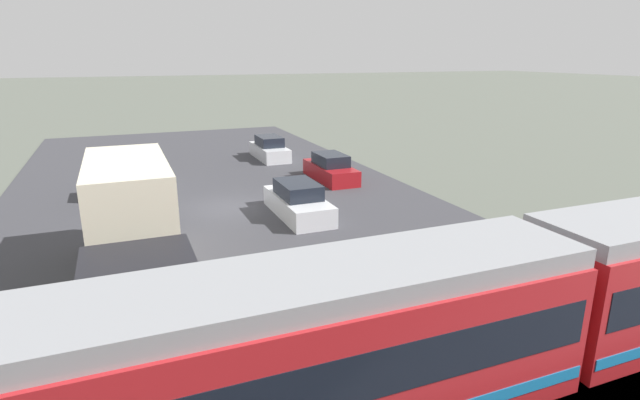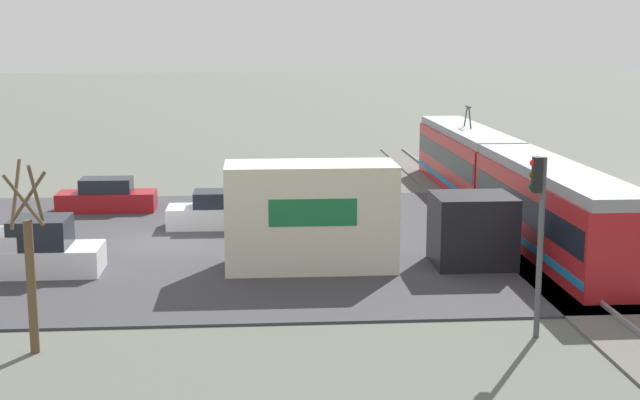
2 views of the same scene
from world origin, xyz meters
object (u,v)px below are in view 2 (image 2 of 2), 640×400
(pickup_truck, at_px, (22,253))
(street_tree, at_px, (30,268))
(sedan_car_0, at_px, (107,197))
(traffic_light_pole, at_px, (539,221))
(box_truck, at_px, (350,219))
(sedan_car_2, at_px, (223,212))
(light_rail_tram, at_px, (503,180))

(pickup_truck, bearing_deg, street_tree, 16.08)
(sedan_car_0, bearing_deg, pickup_truck, -5.71)
(pickup_truck, relative_size, traffic_light_pole, 1.13)
(box_truck, xyz_separation_m, sedan_car_0, (-11.00, -10.23, -1.09))
(sedan_car_0, bearing_deg, traffic_light_pole, 38.04)
(sedan_car_2, relative_size, traffic_light_pole, 0.95)
(box_truck, relative_size, traffic_light_pole, 2.03)
(box_truck, distance_m, sedan_car_0, 15.06)
(sedan_car_2, relative_size, street_tree, 0.94)
(light_rail_tram, height_order, pickup_truck, light_rail_tram)
(box_truck, relative_size, sedan_car_2, 2.13)
(light_rail_tram, distance_m, sedan_car_2, 12.70)
(sedan_car_0, height_order, traffic_light_pole, traffic_light_pole)
(sedan_car_0, relative_size, traffic_light_pole, 0.90)
(sedan_car_2, bearing_deg, street_tree, 163.38)
(light_rail_tram, bearing_deg, pickup_truck, -65.63)
(box_truck, height_order, pickup_truck, box_truck)
(light_rail_tram, xyz_separation_m, sedan_car_0, (-2.34, -18.10, -0.96))
(pickup_truck, bearing_deg, box_truck, 90.19)
(sedan_car_2, distance_m, street_tree, 15.53)
(light_rail_tram, height_order, sedan_car_2, light_rail_tram)
(light_rail_tram, height_order, traffic_light_pole, traffic_light_pole)
(traffic_light_pole, xyz_separation_m, street_tree, (0.23, -13.38, -0.96))
(pickup_truck, height_order, traffic_light_pole, traffic_light_pole)
(street_tree, bearing_deg, pickup_truck, -163.92)
(light_rail_tram, bearing_deg, sedan_car_2, -82.65)
(light_rail_tram, relative_size, street_tree, 5.46)
(box_truck, bearing_deg, sedan_car_2, -146.35)
(pickup_truck, relative_size, sedan_car_0, 1.25)
(street_tree, bearing_deg, light_rail_tram, 134.04)
(box_truck, height_order, traffic_light_pole, traffic_light_pole)
(light_rail_tram, xyz_separation_m, traffic_light_pole, (16.19, -3.60, 1.59))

